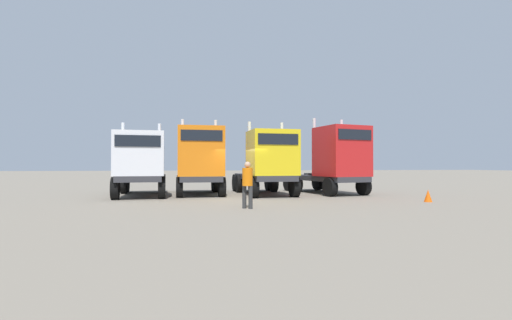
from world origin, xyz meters
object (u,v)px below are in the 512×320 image
Objects in this scene: semi_truck_yellow at (268,163)px; semi_truck_red at (336,160)px; semi_truck_white at (141,164)px; visitor_in_hivis at (247,181)px; semi_truck_orange at (200,160)px; traffic_cone_near at (428,196)px.

semi_truck_yellow is 1.00× the size of semi_truck_red.
semi_truck_white reaches higher than visitor_in_hivis.
traffic_cone_near is at bearing 60.52° from semi_truck_orange.
semi_truck_yellow is 11.56× the size of traffic_cone_near.
visitor_in_hivis is (4.69, -6.16, -0.71)m from semi_truck_white.
traffic_cone_near is (8.53, 1.02, -0.78)m from visitor_in_hivis.
semi_truck_yellow is at bearing 143.47° from traffic_cone_near.
semi_truck_red reaches higher than semi_truck_orange.
semi_truck_white reaches higher than traffic_cone_near.
visitor_in_hivis is at bearing 12.75° from semi_truck_orange.
semi_truck_yellow is 6.20m from visitor_in_hivis.
semi_truck_orange is at bearing -104.64° from semi_truck_yellow.
semi_truck_orange is 7.72m from semi_truck_red.
semi_truck_red is 3.54× the size of visitor_in_hivis.
semi_truck_yellow is at bearing -99.69° from semi_truck_red.
semi_truck_yellow is 8.13m from traffic_cone_near.
semi_truck_white is 3.56× the size of visitor_in_hivis.
semi_truck_yellow is (6.81, -0.39, 0.06)m from semi_truck_white.
semi_truck_red is at bearing 174.37° from visitor_in_hivis.
semi_truck_orange reaches higher than visitor_in_hivis.
semi_truck_orange is 11.64m from traffic_cone_near.
semi_truck_yellow is at bearing 83.77° from semi_truck_white.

